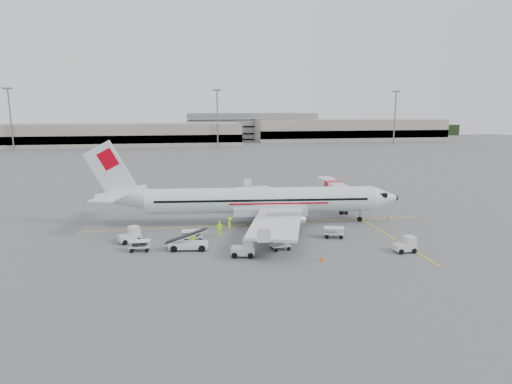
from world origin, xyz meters
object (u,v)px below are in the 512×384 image
at_px(tug_aft, 130,235).
at_px(aircraft, 262,183).
at_px(jet_bridge, 333,194).
at_px(tug_fore, 405,244).
at_px(tug_mid, 243,248).
at_px(belt_loader, 188,236).

bearing_deg(tug_aft, aircraft, -6.78).
distance_m(aircraft, jet_bridge, 15.24).
bearing_deg(jet_bridge, aircraft, -144.10).
relative_size(tug_fore, tug_aft, 0.95).
height_order(jet_bridge, tug_mid, jet_bridge).
xyz_separation_m(tug_fore, tug_mid, (-16.57, 1.60, 0.07)).
bearing_deg(belt_loader, tug_fore, -4.37).
xyz_separation_m(jet_bridge, tug_aft, (-28.28, -13.46, -1.05)).
bearing_deg(belt_loader, tug_mid, -22.40).
relative_size(aircraft, tug_aft, 16.96).
height_order(belt_loader, tug_fore, belt_loader).
xyz_separation_m(belt_loader, tug_fore, (21.85, -4.66, -0.61)).
relative_size(tug_mid, tug_aft, 1.03).
bearing_deg(belt_loader, aircraft, 51.24).
bearing_deg(tug_mid, aircraft, 83.87).
bearing_deg(aircraft, tug_mid, -103.15).
relative_size(belt_loader, tug_fore, 2.48).
distance_m(belt_loader, tug_mid, 6.13).
xyz_separation_m(belt_loader, tug_mid, (5.29, -3.06, -0.54)).
height_order(belt_loader, tug_mid, belt_loader).
xyz_separation_m(jet_bridge, tug_mid, (-16.64, -20.11, -1.03)).
height_order(jet_bridge, belt_loader, jet_bridge).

